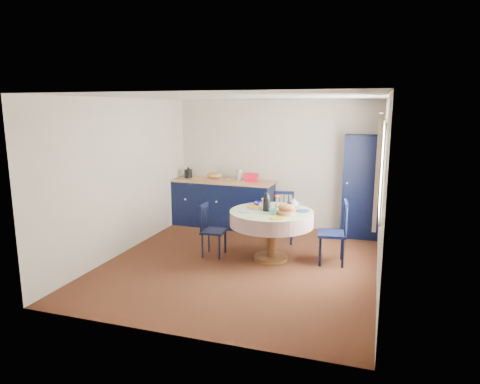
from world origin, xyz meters
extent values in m
plane|color=black|center=(0.00, 0.00, 0.00)|extent=(4.50, 4.50, 0.00)
plane|color=white|center=(0.00, 0.00, 2.50)|extent=(4.50, 4.50, 0.00)
cube|color=silver|center=(0.00, 2.25, 1.25)|extent=(4.00, 0.02, 2.50)
cube|color=silver|center=(-2.00, 0.00, 1.25)|extent=(0.02, 4.50, 2.50)
cube|color=silver|center=(2.00, 0.00, 1.25)|extent=(0.02, 4.50, 2.50)
plane|color=white|center=(2.00, 0.30, 1.50)|extent=(0.00, 1.20, 1.20)
cube|color=white|center=(1.92, -0.40, 1.55)|extent=(0.05, 0.34, 1.45)
cube|color=white|center=(1.92, 1.00, 1.55)|extent=(0.05, 0.34, 1.45)
cube|color=black|center=(-1.00, 1.90, 0.45)|extent=(2.05, 0.68, 0.89)
cube|color=#B57652|center=(-1.00, 1.90, 0.91)|extent=(2.11, 0.72, 0.04)
cube|color=#AA0E22|center=(-0.40, 1.91, 1.01)|extent=(0.26, 0.15, 0.16)
cube|color=#B57652|center=(-1.16, 1.89, 0.94)|extent=(0.35, 0.25, 0.02)
ellipsoid|color=#A36A3F|center=(-1.16, 1.89, 1.02)|extent=(0.31, 0.20, 0.13)
cylinder|color=silver|center=(-0.67, 1.98, 1.04)|extent=(0.12, 0.12, 0.22)
cube|color=black|center=(1.66, 2.00, 0.94)|extent=(0.67, 0.49, 1.87)
cylinder|color=white|center=(1.41, 1.76, 1.03)|extent=(0.04, 0.02, 0.04)
cylinder|color=white|center=(1.41, 1.76, 0.47)|extent=(0.04, 0.02, 0.04)
cylinder|color=#533017|center=(0.40, 0.30, 0.03)|extent=(0.53, 0.53, 0.05)
cylinder|color=#533017|center=(0.40, 0.30, 0.38)|extent=(0.11, 0.11, 0.71)
cylinder|color=#533017|center=(0.40, 0.30, 0.75)|extent=(1.23, 1.23, 0.03)
cylinder|color=silver|center=(0.40, 0.30, 0.66)|extent=(1.29, 1.29, 0.22)
cylinder|color=silver|center=(0.40, 0.30, 0.78)|extent=(1.29, 1.29, 0.01)
cylinder|color=#94B8CD|center=(0.03, 0.14, 0.79)|extent=(0.22, 0.22, 0.01)
cylinder|color=orange|center=(0.58, -0.12, 0.79)|extent=(0.22, 0.22, 0.01)
cylinder|color=navy|center=(0.87, 0.42, 0.79)|extent=(0.22, 0.22, 0.01)
cylinder|color=#95BD76|center=(0.47, 0.73, 0.79)|extent=(0.22, 0.22, 0.01)
cylinder|color=orange|center=(0.07, 0.47, 0.79)|extent=(0.22, 0.22, 0.01)
cylinder|color=olive|center=(0.65, 0.16, 0.81)|extent=(0.28, 0.28, 0.05)
ellipsoid|color=#A36A3F|center=(0.65, 0.16, 0.89)|extent=(0.26, 0.16, 0.11)
cube|color=silver|center=(0.34, 0.39, 0.80)|extent=(0.10, 0.07, 0.04)
cylinder|color=black|center=(-0.37, 0.04, 0.19)|extent=(0.03, 0.03, 0.38)
cylinder|color=black|center=(-0.38, 0.35, 0.19)|extent=(0.03, 0.03, 0.38)
cylinder|color=black|center=(-0.65, 0.03, 0.19)|extent=(0.03, 0.03, 0.38)
cylinder|color=black|center=(-0.67, 0.33, 0.19)|extent=(0.03, 0.03, 0.38)
cube|color=black|center=(-0.52, 0.19, 0.40)|extent=(0.37, 0.39, 0.04)
cylinder|color=black|center=(-0.67, 0.03, 0.62)|extent=(0.03, 0.03, 0.43)
cylinder|color=black|center=(-0.68, 0.33, 0.62)|extent=(0.03, 0.03, 0.43)
cube|color=black|center=(-0.68, 0.18, 0.82)|extent=(0.05, 0.34, 0.05)
cylinder|color=black|center=(-0.67, 0.10, 0.60)|extent=(0.02, 0.02, 0.36)
cylinder|color=black|center=(-0.68, 0.18, 0.60)|extent=(0.02, 0.02, 0.36)
cylinder|color=black|center=(-0.68, 0.26, 0.60)|extent=(0.02, 0.02, 0.36)
cylinder|color=black|center=(0.25, 1.05, 0.20)|extent=(0.03, 0.03, 0.40)
cylinder|color=black|center=(0.57, 1.10, 0.20)|extent=(0.03, 0.03, 0.40)
cylinder|color=black|center=(0.21, 1.35, 0.20)|extent=(0.03, 0.03, 0.40)
cylinder|color=black|center=(0.52, 1.40, 0.20)|extent=(0.03, 0.03, 0.40)
cube|color=black|center=(0.39, 1.22, 0.42)|extent=(0.45, 0.43, 0.04)
cylinder|color=black|center=(0.20, 1.37, 0.65)|extent=(0.03, 0.03, 0.45)
cylinder|color=black|center=(0.52, 1.42, 0.65)|extent=(0.03, 0.03, 0.45)
cube|color=black|center=(0.36, 1.39, 0.86)|extent=(0.36, 0.09, 0.06)
cylinder|color=black|center=(0.28, 1.38, 0.63)|extent=(0.02, 0.02, 0.38)
cylinder|color=black|center=(0.36, 1.39, 0.63)|extent=(0.02, 0.02, 0.38)
cylinder|color=black|center=(0.45, 1.40, 0.63)|extent=(0.02, 0.02, 0.38)
cylinder|color=black|center=(1.13, 0.57, 0.22)|extent=(0.04, 0.04, 0.45)
cylinder|color=black|center=(1.17, 0.22, 0.22)|extent=(0.04, 0.04, 0.45)
cylinder|color=black|center=(1.46, 0.62, 0.22)|extent=(0.04, 0.04, 0.45)
cylinder|color=black|center=(1.51, 0.27, 0.22)|extent=(0.04, 0.04, 0.45)
cube|color=black|center=(1.32, 0.42, 0.47)|extent=(0.47, 0.49, 0.04)
cylinder|color=black|center=(1.48, 0.62, 0.72)|extent=(0.04, 0.04, 0.50)
cylinder|color=black|center=(1.53, 0.27, 0.72)|extent=(0.04, 0.04, 0.50)
cube|color=black|center=(1.50, 0.44, 0.95)|extent=(0.09, 0.40, 0.06)
cylinder|color=black|center=(1.49, 0.54, 0.70)|extent=(0.02, 0.02, 0.42)
cylinder|color=black|center=(1.50, 0.44, 0.70)|extent=(0.02, 0.02, 0.42)
cylinder|color=black|center=(1.52, 0.35, 0.70)|extent=(0.02, 0.02, 0.42)
imported|color=silver|center=(0.25, 0.32, 0.84)|extent=(0.14, 0.14, 0.11)
imported|color=#2E7D73|center=(0.46, 0.06, 0.83)|extent=(0.10, 0.10, 0.09)
imported|color=black|center=(0.64, 0.60, 0.83)|extent=(0.13, 0.13, 0.11)
imported|color=silver|center=(0.19, 0.69, 0.83)|extent=(0.11, 0.11, 0.10)
imported|color=navy|center=(0.14, 0.62, 0.81)|extent=(0.22, 0.22, 0.05)
camera|label=1|loc=(1.91, -5.95, 2.35)|focal=32.00mm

